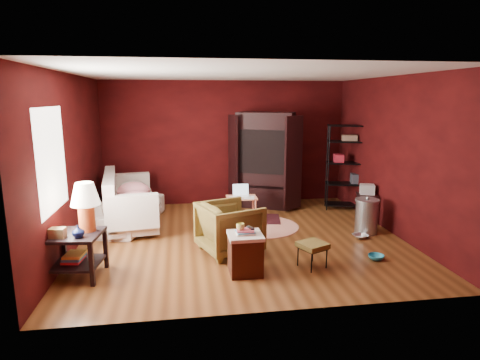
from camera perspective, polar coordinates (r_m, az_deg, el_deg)
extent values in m
cube|color=brown|center=(7.12, 0.23, -8.31)|extent=(5.50, 5.00, 0.02)
cube|color=white|center=(6.71, 0.26, 14.98)|extent=(5.50, 5.00, 0.02)
cube|color=#3E0809|center=(9.24, -2.08, 5.29)|extent=(5.50, 0.02, 2.80)
cube|color=#3E0809|center=(4.35, 5.17, -1.95)|extent=(5.50, 0.02, 2.80)
cube|color=#3E0809|center=(6.93, -22.98, 2.25)|extent=(0.02, 5.00, 2.80)
cube|color=#3E0809|center=(7.68, 21.10, 3.23)|extent=(0.02, 5.00, 2.80)
cube|color=white|center=(5.94, -25.23, 2.60)|extent=(0.02, 1.20, 1.40)
imported|color=beige|center=(8.02, -15.34, -3.53)|extent=(1.04, 2.02, 0.76)
imported|color=black|center=(6.37, -1.47, -6.45)|extent=(1.05, 1.09, 0.88)
imported|color=silver|center=(7.38, 16.79, -6.94)|extent=(0.27, 0.12, 0.26)
imported|color=teal|center=(6.52, 18.83, -9.69)|extent=(0.24, 0.10, 0.24)
imported|color=#0D1645|center=(5.69, -22.02, -6.82)|extent=(0.20, 0.20, 0.16)
imported|color=#CFCD65|center=(5.52, 0.07, -6.54)|extent=(0.13, 0.12, 0.12)
cube|color=black|center=(5.89, -22.36, -7.25)|extent=(0.73, 0.73, 0.04)
cube|color=black|center=(6.03, -22.06, -10.89)|extent=(0.68, 0.68, 0.03)
cube|color=black|center=(5.85, -25.91, -10.76)|extent=(0.06, 0.06, 0.61)
cube|color=black|center=(5.63, -20.36, -11.15)|extent=(0.06, 0.06, 0.61)
cube|color=black|center=(6.35, -23.72, -8.82)|extent=(0.06, 0.06, 0.61)
cube|color=black|center=(6.15, -18.57, -9.08)|extent=(0.06, 0.06, 0.61)
cylinder|color=#DF5D28|center=(5.88, -20.95, -5.05)|extent=(0.24, 0.24, 0.37)
cone|color=#F2E5C6|center=(5.80, -21.19, -1.84)|extent=(0.44, 0.44, 0.31)
cube|color=#958251|center=(5.78, -24.53, -6.86)|extent=(0.21, 0.15, 0.13)
cube|color=#D93644|center=(6.03, -22.59, -10.42)|extent=(0.28, 0.33, 0.03)
cube|color=#3696D9|center=(6.01, -22.52, -10.09)|extent=(0.28, 0.33, 0.03)
cube|color=#F4CB51|center=(6.00, -22.45, -9.76)|extent=(0.28, 0.33, 0.03)
cube|color=beige|center=(8.04, -15.15, -4.08)|extent=(1.14, 2.13, 0.43)
cube|color=beige|center=(7.97, -17.94, -2.24)|extent=(0.49, 2.03, 0.85)
cube|color=beige|center=(7.00, -14.98, -4.40)|extent=(0.87, 0.31, 0.59)
cube|color=beige|center=(8.97, -15.44, -0.94)|extent=(0.87, 0.31, 0.59)
ellipsoid|color=red|center=(7.39, -14.73, -2.70)|extent=(0.63, 0.63, 0.30)
ellipsoid|color=red|center=(7.95, -14.91, -1.54)|extent=(0.70, 0.70, 0.34)
ellipsoid|color=beige|center=(8.48, -15.02, -1.03)|extent=(0.58, 0.58, 0.28)
cube|color=#451C10|center=(5.68, 0.75, -10.65)|extent=(0.45, 0.45, 0.53)
cube|color=beige|center=(5.58, 0.76, -7.91)|extent=(0.48, 0.48, 0.05)
cube|color=beige|center=(5.57, 0.76, -7.56)|extent=(0.26, 0.20, 0.02)
cube|color=#5093BC|center=(5.56, 0.76, -7.35)|extent=(0.26, 0.21, 0.02)
cube|color=#D75060|center=(5.55, 0.76, -7.15)|extent=(0.25, 0.20, 0.02)
cube|color=black|center=(5.59, 1.50, -6.81)|extent=(0.10, 0.16, 0.02)
cube|color=black|center=(5.94, 10.29, -9.09)|extent=(0.48, 0.48, 0.07)
cube|color=black|center=(5.96, 10.27, -9.50)|extent=(0.43, 0.43, 0.02)
cylinder|color=black|center=(5.82, 10.14, -11.51)|extent=(0.02, 0.02, 0.30)
cylinder|color=black|center=(6.01, 12.21, -10.84)|extent=(0.02, 0.02, 0.30)
cylinder|color=black|center=(6.02, 8.24, -10.65)|extent=(0.02, 0.02, 0.30)
cylinder|color=black|center=(6.20, 10.30, -10.04)|extent=(0.02, 0.02, 0.30)
cylinder|color=beige|center=(7.72, 3.09, -6.59)|extent=(1.46, 1.46, 0.01)
cube|color=#46121A|center=(8.15, 1.89, -5.53)|extent=(1.17, 0.88, 0.01)
cube|color=#FF9B74|center=(7.89, 0.21, -2.50)|extent=(0.60, 0.43, 0.03)
cylinder|color=#FF9B74|center=(7.77, -1.51, -4.62)|extent=(0.04, 0.04, 0.49)
cylinder|color=#FF9B74|center=(7.83, 2.23, -4.49)|extent=(0.04, 0.04, 0.49)
cylinder|color=#FF9B74|center=(8.09, -1.74, -3.96)|extent=(0.04, 0.04, 0.49)
cylinder|color=#FF9B74|center=(8.15, 1.85, -3.84)|extent=(0.04, 0.04, 0.49)
cube|color=white|center=(7.91, 0.19, -2.29)|extent=(0.32, 0.22, 0.02)
cube|color=silver|center=(7.99, 0.09, -1.34)|extent=(0.32, 0.07, 0.21)
cube|color=white|center=(7.78, -0.56, -2.59)|extent=(0.26, 0.33, 0.00)
cube|color=white|center=(7.82, 1.30, -2.51)|extent=(0.26, 0.33, 0.00)
cube|color=black|center=(8.98, 3.64, 2.87)|extent=(1.39, 1.10, 2.11)
cube|color=black|center=(8.84, 3.51, 4.18)|extent=(1.12, 0.86, 0.94)
cube|color=black|center=(8.84, -1.01, 2.75)|extent=(0.15, 0.50, 2.00)
cube|color=black|center=(8.57, 7.58, 2.36)|extent=(0.46, 0.31, 2.00)
cube|color=#292B2D|center=(8.91, 3.58, 3.52)|extent=(0.85, 0.78, 0.58)
cube|color=black|center=(8.64, 3.19, 3.27)|extent=(0.51, 0.23, 0.44)
cube|color=black|center=(9.03, 3.52, -0.67)|extent=(1.14, 0.91, 0.06)
cylinder|color=black|center=(8.79, 12.46, 1.59)|extent=(0.03, 0.03, 1.85)
cylinder|color=black|center=(8.92, 18.00, 1.44)|extent=(0.03, 0.03, 1.85)
cylinder|color=black|center=(9.15, 12.23, 1.99)|extent=(0.03, 0.03, 1.85)
cylinder|color=black|center=(9.28, 17.56, 1.84)|extent=(0.03, 0.03, 1.85)
cube|color=black|center=(9.20, 14.81, -3.35)|extent=(0.98, 0.61, 0.03)
cube|color=black|center=(9.09, 14.96, -0.52)|extent=(0.98, 0.61, 0.03)
cube|color=black|center=(9.01, 15.11, 2.36)|extent=(0.98, 0.61, 0.03)
cube|color=black|center=(8.95, 15.27, 5.29)|extent=(0.98, 0.61, 0.03)
cube|color=black|center=(8.92, 15.38, 7.46)|extent=(0.98, 0.61, 0.03)
cube|color=maroon|center=(8.97, 13.84, 3.05)|extent=(0.27, 0.30, 0.16)
cube|color=#30313C|center=(9.10, 16.28, 0.21)|extent=(0.32, 0.32, 0.21)
cube|color=brown|center=(8.94, 15.30, 5.82)|extent=(0.35, 0.28, 0.12)
cube|color=black|center=(8.22, 17.58, -2.04)|extent=(0.48, 0.48, 0.04)
cube|color=black|center=(8.11, 16.46, -4.17)|extent=(0.05, 0.05, 0.55)
cube|color=black|center=(8.15, 18.73, -4.23)|extent=(0.05, 0.05, 0.55)
cube|color=black|center=(8.42, 16.23, -3.58)|extent=(0.05, 0.05, 0.55)
cube|color=black|center=(8.46, 18.42, -3.64)|extent=(0.05, 0.05, 0.55)
cube|color=silver|center=(8.19, 17.63, -1.27)|extent=(0.32, 0.28, 0.19)
cylinder|color=#A4A8AC|center=(7.63, 17.54, -5.08)|extent=(0.52, 0.52, 0.59)
cylinder|color=#A4A8AC|center=(7.55, 17.68, -2.77)|extent=(0.57, 0.57, 0.04)
sphere|color=#A4A8AC|center=(7.54, 17.70, -2.48)|extent=(0.08, 0.08, 0.06)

